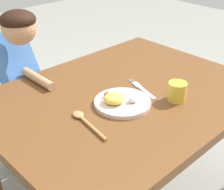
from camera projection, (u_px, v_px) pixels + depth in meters
dining_table at (124, 106)px, 1.50m from camera, size 1.21×0.92×0.68m
plate at (121, 101)px, 1.37m from camera, size 0.24×0.24×0.06m
fork at (142, 89)px, 1.49m from camera, size 0.08×0.21×0.01m
spoon at (85, 121)px, 1.26m from camera, size 0.06×0.23×0.02m
drinking_cup at (177, 92)px, 1.39m from camera, size 0.08×0.08×0.08m
person at (19, 88)px, 1.75m from camera, size 0.18×0.47×1.00m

